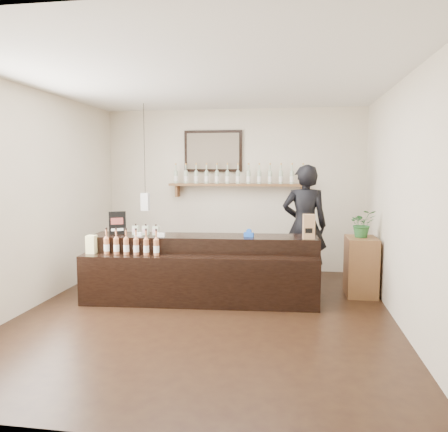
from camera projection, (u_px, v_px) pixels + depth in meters
name	position (u px, v px, depth m)	size (l,w,h in m)	color
ground	(206.00, 314.00, 5.36)	(5.00, 5.00, 0.00)	black
room_shell	(205.00, 175.00, 5.17)	(5.00, 5.00, 5.00)	beige
back_wall_decor	(224.00, 170.00, 7.52)	(2.66, 0.96, 1.69)	brown
counter	(202.00, 270.00, 5.92)	(3.13, 1.03, 1.02)	black
promo_sign	(117.00, 223.00, 6.06)	(0.21, 0.13, 0.32)	black
paper_bag	(309.00, 227.00, 5.68)	(0.16, 0.13, 0.32)	#A0764D
tape_dispenser	(249.00, 234.00, 5.86)	(0.14, 0.07, 0.11)	blue
side_cabinet	(361.00, 266.00, 6.15)	(0.42, 0.57, 0.82)	brown
potted_plant	(362.00, 224.00, 6.08)	(0.35, 0.30, 0.39)	#26602A
shopkeeper	(305.00, 218.00, 6.58)	(0.76, 0.50, 2.08)	black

